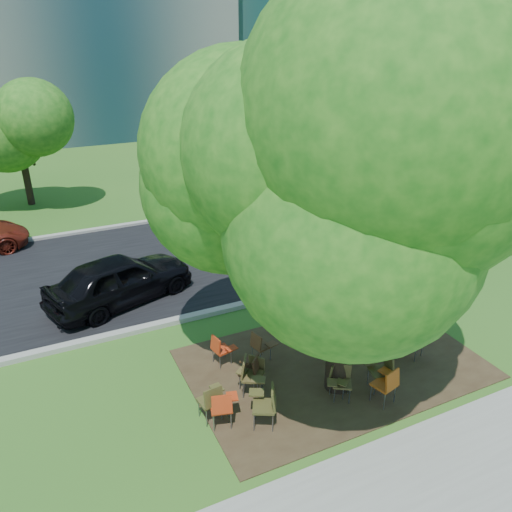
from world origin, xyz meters
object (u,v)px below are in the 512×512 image
chair_7 (414,339)px  chair_13 (390,312)px  school_bus (408,193)px  chair_14 (250,373)px  chair_2 (267,402)px  chair_12 (381,339)px  chair_4 (387,382)px  chair_9 (254,370)px  black_car (120,279)px  chair_5 (338,376)px  main_tree (355,166)px  chair_1 (223,405)px  chair_6 (382,367)px  chair_0 (212,398)px  chair_10 (260,344)px  chair_8 (251,368)px  chair_11 (340,337)px  chair_15 (221,348)px  chair_3 (341,379)px

chair_7 → chair_13: (0.34, 1.33, -0.03)m
school_bus → chair_14: bearing=-148.5°
chair_2 → chair_12: 3.80m
chair_4 → chair_9: bearing=130.6°
black_car → chair_5: bearing=-170.1°
main_tree → chair_1: main_tree is taller
school_bus → black_car: size_ratio=2.66×
main_tree → chair_6: size_ratio=9.36×
chair_6 → chair_7: (1.43, 0.59, -0.02)m
main_tree → chair_0: size_ratio=9.73×
school_bus → chair_2: bearing=-144.8°
school_bus → chair_4: (-7.17, -7.80, -1.07)m
chair_0 → chair_10: bearing=30.7°
chair_2 → chair_8: (0.22, 1.22, -0.07)m
chair_0 → chair_11: size_ratio=0.95×
chair_6 → chair_14: bearing=81.8°
chair_4 → black_car: bearing=107.2°
school_bus → chair_10: bearing=-150.9°
school_bus → chair_15: (-9.92, -4.98, -1.14)m
chair_2 → chair_10: 2.18m
chair_5 → chair_15: (-1.97, 2.10, 0.02)m
chair_5 → chair_7: (2.44, 0.32, 0.07)m
main_tree → chair_9: main_tree is taller
main_tree → chair_0: bearing=175.1°
chair_4 → chair_15: 3.94m
chair_5 → black_car: (-3.49, 6.32, 0.26)m
main_tree → chair_3: 4.68m
chair_5 → chair_8: (-1.64, 1.03, 0.03)m
chair_0 → chair_12: chair_0 is taller
chair_11 → chair_3: bearing=-175.3°
chair_0 → chair_10: (1.79, 1.39, -0.05)m
school_bus → chair_6: size_ratio=12.50×
chair_0 → chair_11: chair_11 is taller
chair_2 → chair_14: 0.99m
chair_5 → chair_13: chair_13 is taller
chair_10 → chair_13: bearing=73.9°
chair_9 → chair_14: 0.27m
chair_3 → chair_9: (-1.60, 1.12, -0.01)m
chair_7 → chair_10: bearing=-134.1°
chair_2 → chair_4: size_ratio=1.04×
chair_10 → chair_0: bearing=-65.8°
chair_4 → chair_10: 3.12m
chair_8 → chair_13: bearing=-39.3°
chair_8 → chair_9: (0.03, -0.05, -0.02)m
chair_3 → chair_15: (-1.96, 2.24, -0.00)m
chair_8 → chair_2: bearing=-147.8°
school_bus → chair_13: bearing=-134.9°
chair_13 → chair_7: bearing=-95.4°
chair_6 → chair_13: chair_6 is taller
chair_8 → black_car: size_ratio=0.19×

